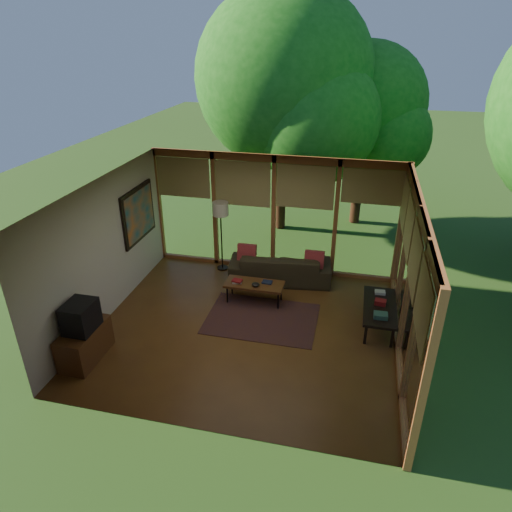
% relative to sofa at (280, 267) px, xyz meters
% --- Properties ---
extents(floor, '(5.50, 5.50, 0.00)m').
position_rel_sofa_xyz_m(floor, '(-0.26, -2.00, -0.33)').
color(floor, brown).
rests_on(floor, ground).
extents(ceiling, '(5.50, 5.50, 0.00)m').
position_rel_sofa_xyz_m(ceiling, '(-0.26, -2.00, 2.37)').
color(ceiling, white).
rests_on(ceiling, ground).
extents(wall_left, '(0.04, 5.00, 2.70)m').
position_rel_sofa_xyz_m(wall_left, '(-3.01, -2.00, 1.02)').
color(wall_left, beige).
rests_on(wall_left, ground).
extents(wall_front, '(5.50, 0.04, 2.70)m').
position_rel_sofa_xyz_m(wall_front, '(-0.26, -4.50, 1.02)').
color(wall_front, beige).
rests_on(wall_front, ground).
extents(window_wall_back, '(5.50, 0.12, 2.70)m').
position_rel_sofa_xyz_m(window_wall_back, '(-0.26, 0.50, 1.02)').
color(window_wall_back, '#A05D31').
rests_on(window_wall_back, ground).
extents(window_wall_right, '(0.12, 5.00, 2.70)m').
position_rel_sofa_xyz_m(window_wall_right, '(2.49, -2.00, 1.02)').
color(window_wall_right, '#A05D31').
rests_on(window_wall_right, ground).
extents(tree_nw, '(4.45, 4.45, 6.19)m').
position_rel_sofa_xyz_m(tree_nw, '(-0.55, 3.08, 3.64)').
color(tree_nw, '#3B2115').
rests_on(tree_nw, ground).
extents(tree_ne, '(3.15, 3.15, 4.88)m').
position_rel_sofa_xyz_m(tree_ne, '(1.50, 3.99, 2.97)').
color(tree_ne, '#3B2115').
rests_on(tree_ne, ground).
extents(rug, '(2.13, 1.51, 0.01)m').
position_rel_sofa_xyz_m(rug, '(-0.06, -1.61, -0.32)').
color(rug, brown).
rests_on(rug, floor).
extents(sofa, '(2.32, 1.15, 0.65)m').
position_rel_sofa_xyz_m(sofa, '(0.00, 0.00, 0.00)').
color(sofa, '#342B1A').
rests_on(sofa, floor).
extents(pillow_left, '(0.42, 0.22, 0.44)m').
position_rel_sofa_xyz_m(pillow_left, '(-0.75, -0.05, 0.26)').
color(pillow_left, maroon).
rests_on(pillow_left, sofa).
extents(pillow_right, '(0.42, 0.22, 0.44)m').
position_rel_sofa_xyz_m(pillow_right, '(0.75, -0.05, 0.26)').
color(pillow_right, maroon).
rests_on(pillow_right, sofa).
extents(ct_book_lower, '(0.20, 0.16, 0.03)m').
position_rel_sofa_xyz_m(ct_book_lower, '(-0.70, -1.07, 0.11)').
color(ct_book_lower, '#B3AAA3').
rests_on(ct_book_lower, coffee_table).
extents(ct_book_upper, '(0.21, 0.17, 0.03)m').
position_rel_sofa_xyz_m(ct_book_upper, '(-0.70, -1.07, 0.15)').
color(ct_book_upper, maroon).
rests_on(ct_book_upper, coffee_table).
extents(ct_book_side, '(0.21, 0.16, 0.03)m').
position_rel_sofa_xyz_m(ct_book_side, '(-0.10, -0.94, 0.11)').
color(ct_book_side, '#161D32').
rests_on(ct_book_side, coffee_table).
extents(ct_bowl, '(0.16, 0.16, 0.07)m').
position_rel_sofa_xyz_m(ct_bowl, '(-0.30, -1.12, 0.14)').
color(ct_bowl, black).
rests_on(ct_bowl, coffee_table).
extents(media_cabinet, '(0.50, 1.00, 0.60)m').
position_rel_sofa_xyz_m(media_cabinet, '(-2.73, -3.44, -0.03)').
color(media_cabinet, '#5C3319').
rests_on(media_cabinet, floor).
extents(television, '(0.45, 0.55, 0.50)m').
position_rel_sofa_xyz_m(television, '(-2.71, -3.44, 0.52)').
color(television, black).
rests_on(television, media_cabinet).
extents(console_book_a, '(0.25, 0.18, 0.09)m').
position_rel_sofa_xyz_m(console_book_a, '(2.14, -1.75, 0.17)').
color(console_book_a, '#32584C').
rests_on(console_book_a, side_console).
extents(console_book_b, '(0.22, 0.17, 0.09)m').
position_rel_sofa_xyz_m(console_book_b, '(2.14, -1.30, 0.18)').
color(console_book_b, maroon).
rests_on(console_book_b, side_console).
extents(console_book_c, '(0.20, 0.15, 0.05)m').
position_rel_sofa_xyz_m(console_book_c, '(2.14, -0.90, 0.16)').
color(console_book_c, '#B3AAA3').
rests_on(console_book_c, side_console).
extents(floor_lamp, '(0.36, 0.36, 1.65)m').
position_rel_sofa_xyz_m(floor_lamp, '(-1.42, 0.22, 1.08)').
color(floor_lamp, black).
rests_on(floor_lamp, floor).
extents(coffee_table, '(1.20, 0.50, 0.43)m').
position_rel_sofa_xyz_m(coffee_table, '(-0.35, -1.02, 0.07)').
color(coffee_table, '#5C3319').
rests_on(coffee_table, floor).
extents(side_console, '(0.60, 1.40, 0.46)m').
position_rel_sofa_xyz_m(side_console, '(2.14, -1.35, 0.08)').
color(side_console, black).
rests_on(side_console, floor).
extents(wall_painting, '(0.06, 1.35, 1.15)m').
position_rel_sofa_xyz_m(wall_painting, '(-2.98, -0.60, 1.22)').
color(wall_painting, black).
rests_on(wall_painting, wall_left).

